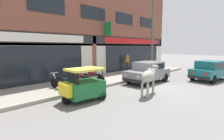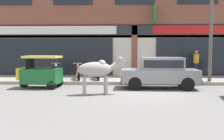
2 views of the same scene
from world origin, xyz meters
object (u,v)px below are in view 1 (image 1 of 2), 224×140
object	(u,v)px
car_0	(148,71)
motorcycle_1	(80,79)
car_1	(210,69)
motorcycle_0	(62,82)
cow	(149,76)
utility_pole	(152,36)
motorcycle_2	(93,77)
pedestrian	(127,61)
auto_rickshaw	(83,87)

from	to	relation	value
car_0	motorcycle_1	xyz separation A→B (m)	(-4.20, 2.13, -0.26)
car_1	motorcycle_0	bearing A→B (deg)	151.80
cow	motorcycle_1	xyz separation A→B (m)	(-1.42, 3.89, -0.45)
cow	car_0	distance (m)	3.30
car_1	utility_pole	world-z (taller)	utility_pole
motorcycle_2	motorcycle_0	bearing A→B (deg)	-177.89
motorcycle_1	motorcycle_2	world-z (taller)	same
cow	motorcycle_0	distance (m)	4.72
motorcycle_1	pedestrian	bearing A→B (deg)	15.06
cow	car_1	distance (m)	6.81
car_1	pedestrian	xyz separation A→B (m)	(-1.12, 6.96, 0.34)
auto_rickshaw	motorcycle_2	world-z (taller)	auto_rickshaw
auto_rickshaw	motorcycle_1	distance (m)	2.61
car_0	utility_pole	distance (m)	4.00
motorcycle_0	pedestrian	bearing A→B (deg)	13.04
car_1	motorcycle_1	xyz separation A→B (m)	(-8.12, 5.07, -0.26)
pedestrian	motorcycle_1	bearing A→B (deg)	-164.94
cow	pedestrian	distance (m)	8.03
cow	pedestrian	bearing A→B (deg)	45.95
cow	car_0	world-z (taller)	cow
motorcycle_2	motorcycle_1	bearing A→B (deg)	-177.21
motorcycle_0	utility_pole	world-z (taller)	utility_pole
utility_pole	motorcycle_2	bearing A→B (deg)	171.85
utility_pole	cow	bearing A→B (deg)	-150.74
car_0	car_1	size ratio (longest dim) A/B	0.97
auto_rickshaw	utility_pole	bearing A→B (deg)	9.18
motorcycle_0	motorcycle_1	size ratio (longest dim) A/B	1.00
utility_pole	car_1	bearing A→B (deg)	-74.61
cow	pedestrian	xyz separation A→B (m)	(5.58, 5.77, 0.15)
pedestrian	cow	bearing A→B (deg)	-134.05
car_1	auto_rickshaw	xyz separation A→B (m)	(-9.59, 2.92, -0.15)
motorcycle_1	auto_rickshaw	bearing A→B (deg)	-124.30
car_0	car_1	world-z (taller)	same
car_1	pedestrian	size ratio (longest dim) A/B	2.36
motorcycle_1	motorcycle_0	bearing A→B (deg)	-178.45
auto_rickshaw	utility_pole	size ratio (longest dim) A/B	0.31
auto_rickshaw	motorcycle_1	size ratio (longest dim) A/B	1.14
motorcycle_0	motorcycle_2	distance (m)	2.32
motorcycle_0	car_1	bearing A→B (deg)	-28.20
car_0	motorcycle_2	size ratio (longest dim) A/B	2.04
auto_rickshaw	motorcycle_0	bearing A→B (deg)	84.85
car_0	pedestrian	bearing A→B (deg)	55.12
car_1	utility_pole	xyz separation A→B (m)	(-1.18, 4.28, 2.59)
motorcycle_0	pedestrian	distance (m)	8.52
car_1	auto_rickshaw	bearing A→B (deg)	163.07
cow	car_1	size ratio (longest dim) A/B	0.56
car_0	utility_pole	world-z (taller)	utility_pole
cow	utility_pole	bearing A→B (deg)	29.26
car_1	cow	bearing A→B (deg)	169.98
motorcycle_0	motorcycle_1	bearing A→B (deg)	1.55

